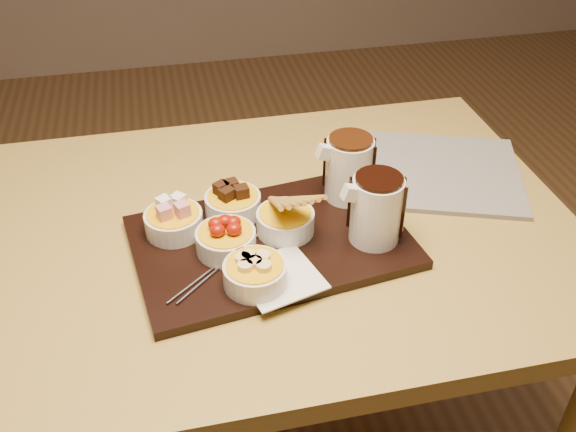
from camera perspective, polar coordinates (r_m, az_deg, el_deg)
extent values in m
cube|color=#AA8D3F|center=(1.17, -3.90, -1.75)|extent=(1.20, 0.80, 0.04)
cylinder|color=#AA8D3F|center=(1.71, -23.53, -6.91)|extent=(0.06, 0.06, 0.71)
cylinder|color=#AA8D3F|center=(1.79, 12.14, -2.18)|extent=(0.06, 0.06, 0.71)
cube|color=black|center=(1.10, -1.52, -2.32)|extent=(0.50, 0.36, 0.02)
cube|color=white|center=(1.02, -0.76, -5.44)|extent=(0.15, 0.15, 0.00)
cylinder|color=silver|center=(1.12, -10.11, -0.57)|extent=(0.10, 0.10, 0.04)
cylinder|color=silver|center=(1.15, -4.91, 1.00)|extent=(0.10, 0.10, 0.04)
cylinder|color=silver|center=(1.06, -5.54, -2.24)|extent=(0.10, 0.10, 0.04)
cylinder|color=silver|center=(1.10, -0.24, -0.54)|extent=(0.10, 0.10, 0.04)
cylinder|color=silver|center=(1.00, -2.94, -5.22)|extent=(0.10, 0.10, 0.04)
cylinder|color=silver|center=(1.07, 7.84, 0.53)|extent=(0.10, 0.10, 0.12)
cylinder|color=silver|center=(1.17, 5.44, 4.17)|extent=(0.10, 0.10, 0.12)
cube|color=beige|center=(1.32, 12.53, 3.91)|extent=(0.43, 0.38, 0.01)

